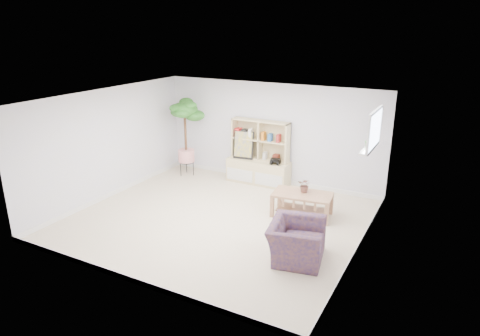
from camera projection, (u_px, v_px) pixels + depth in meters
The scene contains 14 objects.
floor at pixel (218, 219), 8.48m from camera, with size 5.50×5.00×0.01m, color beige.
ceiling at pixel (216, 98), 7.71m from camera, with size 5.50×5.00×0.01m, color silver.
walls at pixel (217, 162), 8.09m from camera, with size 5.51×5.01×2.40m.
baseboard at pixel (218, 217), 8.46m from camera, with size 5.50×5.00×0.10m, color white, non-canonical shape.
window at pixel (375, 130), 7.13m from camera, with size 0.10×0.98×0.68m, color white, non-canonical shape.
window_sill at pixel (369, 148), 7.26m from camera, with size 0.14×1.00×0.04m, color white.
storage_unit at pixel (259, 153), 10.19m from camera, with size 1.53×0.52×1.53m, color #CBBC8A, non-canonical shape.
poster at pixel (244, 145), 10.28m from camera, with size 0.49×0.11×0.68m, color yellow, non-canonical shape.
toy_truck at pixel (275, 161), 9.93m from camera, with size 0.30×0.21×0.16m, color black, non-canonical shape.
coffee_table at pixel (302, 205), 8.58m from camera, with size 1.16×0.63×0.47m, color #8B5D44, non-canonical shape.
table_plant at pixel (305, 185), 8.52m from camera, with size 0.27×0.23×0.30m, color #1B5D1F.
floor_tree at pixel (186, 138), 10.69m from camera, with size 0.72×0.72×1.95m, color #156213, non-canonical shape.
armchair at pixel (296, 238), 6.96m from camera, with size 0.98×0.85×0.72m, color #1B1853.
sill_plant at pixel (369, 140), 7.14m from camera, with size 0.14×0.11×0.26m, color #156213.
Camera 1 is at (4.01, -6.60, 3.67)m, focal length 32.00 mm.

